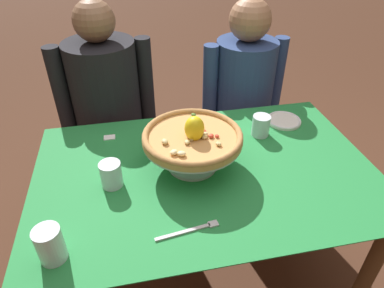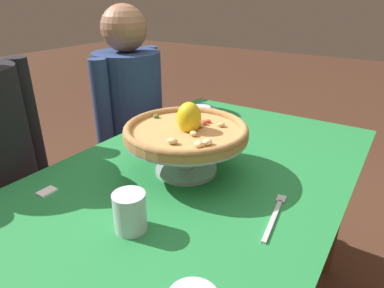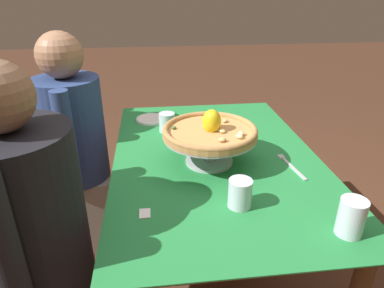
# 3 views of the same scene
# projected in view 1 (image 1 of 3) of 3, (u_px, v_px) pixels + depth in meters

# --- Properties ---
(ground_plane) EXTENTS (14.00, 14.00, 0.00)m
(ground_plane) POSITION_uv_depth(u_px,v_px,m) (203.00, 279.00, 1.77)
(ground_plane) COLOR #4C2D1E
(dining_table) EXTENTS (1.33, 0.87, 0.74)m
(dining_table) POSITION_uv_depth(u_px,v_px,m) (205.00, 189.00, 1.40)
(dining_table) COLOR brown
(dining_table) RESTS_ON ground
(pizza_stand) EXTENTS (0.38, 0.38, 0.12)m
(pizza_stand) POSITION_uv_depth(u_px,v_px,m) (192.00, 149.00, 1.31)
(pizza_stand) COLOR #B7B7C1
(pizza_stand) RESTS_ON dining_table
(pizza) EXTENTS (0.38, 0.38, 0.11)m
(pizza) POSITION_uv_depth(u_px,v_px,m) (193.00, 136.00, 1.28)
(pizza) COLOR tan
(pizza) RESTS_ON pizza_stand
(water_glass_front_left) EXTENTS (0.08, 0.08, 0.12)m
(water_glass_front_left) POSITION_uv_depth(u_px,v_px,m) (51.00, 246.00, 0.98)
(water_glass_front_left) COLOR silver
(water_glass_front_left) RESTS_ON dining_table
(water_glass_side_left) EXTENTS (0.08, 0.08, 0.10)m
(water_glass_side_left) POSITION_uv_depth(u_px,v_px,m) (111.00, 176.00, 1.24)
(water_glass_side_left) COLOR silver
(water_glass_side_left) RESTS_ON dining_table
(water_glass_back_right) EXTENTS (0.08, 0.08, 0.09)m
(water_glass_back_right) POSITION_uv_depth(u_px,v_px,m) (261.00, 127.00, 1.52)
(water_glass_back_right) COLOR silver
(water_glass_back_right) RESTS_ON dining_table
(side_plate) EXTENTS (0.16, 0.16, 0.02)m
(side_plate) POSITION_uv_depth(u_px,v_px,m) (284.00, 120.00, 1.62)
(side_plate) COLOR white
(side_plate) RESTS_ON dining_table
(dinner_fork) EXTENTS (0.21, 0.05, 0.01)m
(dinner_fork) POSITION_uv_depth(u_px,v_px,m) (191.00, 230.00, 1.09)
(dinner_fork) COLOR #B7B7C1
(dinner_fork) RESTS_ON dining_table
(sugar_packet) EXTENTS (0.05, 0.04, 0.00)m
(sugar_packet) POSITION_uv_depth(u_px,v_px,m) (109.00, 137.00, 1.52)
(sugar_packet) COLOR white
(sugar_packet) RESTS_ON dining_table
(diner_left) EXTENTS (0.51, 0.38, 1.25)m
(diner_left) POSITION_uv_depth(u_px,v_px,m) (110.00, 121.00, 1.87)
(diner_left) COLOR gray
(diner_left) RESTS_ON ground
(diner_right) EXTENTS (0.49, 0.36, 1.22)m
(diner_right) POSITION_uv_depth(u_px,v_px,m) (241.00, 109.00, 2.03)
(diner_right) COLOR gray
(diner_right) RESTS_ON ground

